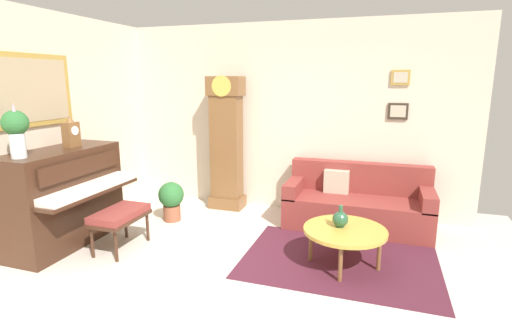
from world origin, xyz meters
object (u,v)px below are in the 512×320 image
(flower_vase, at_px, (16,128))
(potted_plant, at_px, (171,199))
(piano, at_px, (64,196))
(couch, at_px, (357,204))
(grandfather_clock, at_px, (227,147))
(coffee_table, at_px, (345,231))
(piano_bench, at_px, (120,216))
(green_jug, at_px, (340,219))
(mantel_clock, at_px, (71,133))

(flower_vase, height_order, potted_plant, flower_vase)
(piano, bearing_deg, couch, 26.90)
(grandfather_clock, relative_size, coffee_table, 2.31)
(piano_bench, bearing_deg, piano, -175.57)
(piano, bearing_deg, green_jug, 8.84)
(couch, bearing_deg, piano_bench, -147.80)
(piano_bench, bearing_deg, couch, 32.20)
(grandfather_clock, distance_m, green_jug, 2.36)
(mantel_clock, relative_size, green_jug, 1.58)
(piano, xyz_separation_m, coffee_table, (3.28, 0.46, -0.20))
(couch, distance_m, potted_plant, 2.58)
(coffee_table, height_order, potted_plant, potted_plant)
(piano, relative_size, couch, 0.76)
(piano_bench, xyz_separation_m, green_jug, (2.49, 0.44, 0.10))
(potted_plant, bearing_deg, coffee_table, -14.06)
(coffee_table, relative_size, green_jug, 3.67)
(grandfather_clock, xyz_separation_m, green_jug, (1.88, -1.36, -0.46))
(grandfather_clock, xyz_separation_m, mantel_clock, (-1.35, -1.65, 0.37))
(coffee_table, xyz_separation_m, flower_vase, (-3.28, -0.98, 1.09))
(grandfather_clock, bearing_deg, potted_plant, -124.04)
(mantel_clock, bearing_deg, piano, -90.45)
(couch, height_order, mantel_clock, mantel_clock)
(piano_bench, bearing_deg, flower_vase, -141.75)
(mantel_clock, distance_m, flower_vase, 0.74)
(couch, relative_size, mantel_clock, 5.00)
(coffee_table, distance_m, green_jug, 0.14)
(green_jug, bearing_deg, couch, 85.06)
(piano, relative_size, flower_vase, 2.48)
(mantel_clock, bearing_deg, green_jug, 5.25)
(grandfather_clock, height_order, coffee_table, grandfather_clock)
(mantel_clock, bearing_deg, potted_plant, 46.81)
(coffee_table, height_order, mantel_clock, mantel_clock)
(couch, xyz_separation_m, green_jug, (-0.10, -1.19, 0.19))
(piano_bench, relative_size, coffee_table, 0.80)
(piano, height_order, green_jug, piano)
(couch, height_order, coffee_table, couch)
(piano_bench, height_order, flower_vase, flower_vase)
(piano_bench, bearing_deg, green_jug, 10.12)
(couch, bearing_deg, coffee_table, -92.07)
(piano, height_order, mantel_clock, mantel_clock)
(green_jug, bearing_deg, piano_bench, -169.88)
(coffee_table, bearing_deg, grandfather_clock, 144.10)
(piano, height_order, couch, piano)
(flower_vase, bearing_deg, couch, 33.62)
(coffee_table, bearing_deg, flower_vase, -163.34)
(grandfather_clock, bearing_deg, couch, -4.93)
(piano_bench, xyz_separation_m, coffee_table, (2.55, 0.40, -0.02))
(piano_bench, relative_size, flower_vase, 1.21)
(piano_bench, bearing_deg, grandfather_clock, 71.32)
(piano_bench, height_order, coffee_table, piano_bench)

